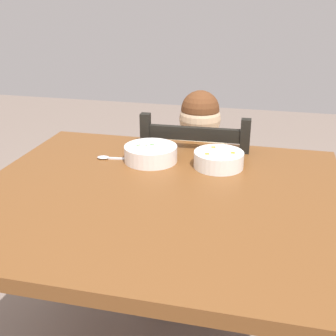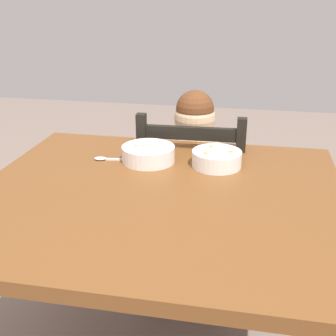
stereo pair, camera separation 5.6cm
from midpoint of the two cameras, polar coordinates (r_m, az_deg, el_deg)
dining_table at (r=1.38m, az=-2.46°, el=-7.29°), size 1.12×0.98×0.76m
dining_chair at (r=1.94m, az=2.35°, el=-5.01°), size 0.43×0.43×0.89m
child_figure at (r=1.86m, az=2.36°, el=0.06°), size 0.32×0.31×0.95m
bowl_of_peas at (r=1.55m, az=-3.60°, el=1.90°), size 0.19×0.19×0.06m
bowl_of_carrots at (r=1.52m, az=5.27°, el=1.27°), size 0.17×0.17×0.06m
spoon at (r=1.59m, az=-9.06°, el=1.19°), size 0.14×0.04×0.01m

